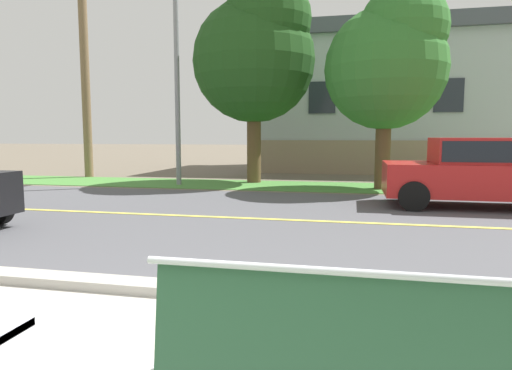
{
  "coord_description": "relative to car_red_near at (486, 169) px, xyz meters",
  "views": [
    {
      "loc": [
        1.43,
        -1.68,
        1.58
      ],
      "look_at": [
        0.32,
        3.44,
        1.0
      ],
      "focal_mm": 31.23,
      "sensor_mm": 36.0,
      "label": 1
    }
  ],
  "objects": [
    {
      "name": "road_centre_line",
      "position": [
        -4.31,
        -2.4,
        -0.84
      ],
      "size": [
        48.0,
        0.14,
        0.01
      ],
      "primitive_type": "cube",
      "color": "#E0CC4C",
      "rests_on": "ground_plane"
    },
    {
      "name": "shade_tree_far_left",
      "position": [
        -6.01,
        4.04,
        3.48
      ],
      "size": [
        4.05,
        4.05,
        6.68
      ],
      "color": "brown",
      "rests_on": "ground_plane"
    },
    {
      "name": "house_across_street",
      "position": [
        -1.71,
        11.4,
        2.36
      ],
      "size": [
        11.73,
        6.91,
        6.33
      ],
      "color": "#A3ADB2",
      "rests_on": "ground_plane"
    },
    {
      "name": "streetlamp",
      "position": [
        -8.37,
        3.1,
        3.56
      ],
      "size": [
        0.24,
        2.1,
        7.79
      ],
      "color": "gray",
      "rests_on": "ground_plane"
    },
    {
      "name": "street_asphalt",
      "position": [
        -4.31,
        -2.4,
        -0.85
      ],
      "size": [
        52.0,
        8.0,
        0.01
      ],
      "primitive_type": "cube",
      "color": "#515156",
      "rests_on": "ground_plane"
    },
    {
      "name": "ground_plane",
      "position": [
        -4.31,
        -0.9,
        -0.85
      ],
      "size": [
        140.0,
        140.0,
        0.0
      ],
      "primitive_type": "plane",
      "color": "#665B4C"
    },
    {
      "name": "car_red_near",
      "position": [
        0.0,
        0.0,
        0.0
      ],
      "size": [
        4.3,
        1.86,
        1.54
      ],
      "color": "red",
      "rests_on": "ground_plane"
    },
    {
      "name": "garden_wall",
      "position": [
        -0.54,
        8.2,
        -0.15
      ],
      "size": [
        13.0,
        0.36,
        1.4
      ],
      "primitive_type": "cube",
      "color": "gray",
      "rests_on": "ground_plane"
    },
    {
      "name": "shade_tree_left",
      "position": [
        -1.89,
        3.05,
        2.92
      ],
      "size": [
        3.52,
        3.52,
        5.81
      ],
      "color": "brown",
      "rests_on": "ground_plane"
    },
    {
      "name": "curb_edge",
      "position": [
        -4.31,
        -6.55,
        -0.8
      ],
      "size": [
        44.0,
        0.3,
        0.11
      ],
      "primitive_type": "cube",
      "color": "#ADA89E",
      "rests_on": "ground_plane"
    },
    {
      "name": "far_verge_grass",
      "position": [
        -4.31,
        3.32,
        -0.85
      ],
      "size": [
        48.0,
        2.8,
        0.02
      ],
      "primitive_type": "cube",
      "color": "#478438",
      "rests_on": "ground_plane"
    }
  ]
}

